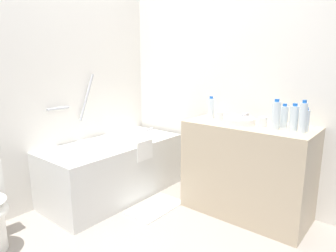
{
  "coord_description": "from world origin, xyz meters",
  "views": [
    {
      "loc": [
        -1.32,
        -1.53,
        1.42
      ],
      "look_at": [
        0.71,
        0.12,
        0.84
      ],
      "focal_mm": 31.68,
      "sensor_mm": 36.0,
      "label": 1
    }
  ],
  "objects_px": {
    "sink_basin": "(239,121)",
    "water_bottle_3": "(276,115)",
    "bathtub": "(114,167)",
    "water_bottle_5": "(294,118)",
    "sink_faucet": "(247,117)",
    "water_bottle_2": "(305,120)",
    "drinking_glass_1": "(263,122)",
    "water_bottle_1": "(211,108)",
    "water_bottle_0": "(284,117)",
    "drinking_glass_0": "(219,116)",
    "bath_mat": "(155,207)",
    "water_bottle_4": "(303,118)"
  },
  "relations": [
    {
      "from": "water_bottle_0",
      "to": "bath_mat",
      "type": "xyz_separation_m",
      "value": [
        -0.52,
        1.0,
        -0.95
      ]
    },
    {
      "from": "water_bottle_0",
      "to": "water_bottle_5",
      "type": "height_order",
      "value": "water_bottle_5"
    },
    {
      "from": "bathtub",
      "to": "sink_basin",
      "type": "bearing_deg",
      "value": -67.85
    },
    {
      "from": "water_bottle_3",
      "to": "drinking_glass_1",
      "type": "distance_m",
      "value": 0.15
    },
    {
      "from": "water_bottle_1",
      "to": "water_bottle_2",
      "type": "distance_m",
      "value": 0.88
    },
    {
      "from": "bathtub",
      "to": "water_bottle_5",
      "type": "xyz_separation_m",
      "value": [
        0.52,
        -1.64,
        0.66
      ]
    },
    {
      "from": "sink_basin",
      "to": "water_bottle_2",
      "type": "bearing_deg",
      "value": -83.17
    },
    {
      "from": "bathtub",
      "to": "water_bottle_4",
      "type": "height_order",
      "value": "bathtub"
    },
    {
      "from": "water_bottle_0",
      "to": "water_bottle_1",
      "type": "relative_size",
      "value": 0.96
    },
    {
      "from": "bathtub",
      "to": "water_bottle_4",
      "type": "relative_size",
      "value": 5.68
    },
    {
      "from": "sink_basin",
      "to": "drinking_glass_0",
      "type": "distance_m",
      "value": 0.22
    },
    {
      "from": "drinking_glass_1",
      "to": "water_bottle_1",
      "type": "bearing_deg",
      "value": 85.31
    },
    {
      "from": "water_bottle_2",
      "to": "drinking_glass_1",
      "type": "height_order",
      "value": "water_bottle_2"
    },
    {
      "from": "sink_faucet",
      "to": "water_bottle_4",
      "type": "xyz_separation_m",
      "value": [
        -0.18,
        -0.54,
        0.09
      ]
    },
    {
      "from": "water_bottle_0",
      "to": "drinking_glass_0",
      "type": "relative_size",
      "value": 2.54
    },
    {
      "from": "bathtub",
      "to": "water_bottle_5",
      "type": "height_order",
      "value": "bathtub"
    },
    {
      "from": "sink_basin",
      "to": "sink_faucet",
      "type": "relative_size",
      "value": 1.88
    },
    {
      "from": "water_bottle_3",
      "to": "bathtub",
      "type": "bearing_deg",
      "value": 107.2
    },
    {
      "from": "water_bottle_5",
      "to": "bath_mat",
      "type": "xyz_separation_m",
      "value": [
        -0.47,
        1.1,
        -0.96
      ]
    },
    {
      "from": "sink_basin",
      "to": "water_bottle_3",
      "type": "distance_m",
      "value": 0.34
    },
    {
      "from": "water_bottle_2",
      "to": "water_bottle_3",
      "type": "distance_m",
      "value": 0.23
    },
    {
      "from": "sink_basin",
      "to": "water_bottle_1",
      "type": "bearing_deg",
      "value": 76.88
    },
    {
      "from": "water_bottle_2",
      "to": "water_bottle_0",
      "type": "bearing_deg",
      "value": 83.43
    },
    {
      "from": "sink_faucet",
      "to": "water_bottle_3",
      "type": "xyz_separation_m",
      "value": [
        -0.18,
        -0.33,
        0.08
      ]
    },
    {
      "from": "water_bottle_0",
      "to": "bath_mat",
      "type": "relative_size",
      "value": 0.37
    },
    {
      "from": "sink_basin",
      "to": "water_bottle_3",
      "type": "bearing_deg",
      "value": -92.08
    },
    {
      "from": "bathtub",
      "to": "water_bottle_4",
      "type": "xyz_separation_m",
      "value": [
        0.47,
        -1.72,
        0.67
      ]
    },
    {
      "from": "bathtub",
      "to": "drinking_glass_0",
      "type": "bearing_deg",
      "value": -62.13
    },
    {
      "from": "sink_faucet",
      "to": "water_bottle_2",
      "type": "bearing_deg",
      "value": -100.71
    },
    {
      "from": "water_bottle_0",
      "to": "water_bottle_5",
      "type": "distance_m",
      "value": 0.11
    },
    {
      "from": "water_bottle_4",
      "to": "drinking_glass_0",
      "type": "distance_m",
      "value": 0.76
    },
    {
      "from": "water_bottle_3",
      "to": "water_bottle_5",
      "type": "relative_size",
      "value": 1.13
    },
    {
      "from": "sink_faucet",
      "to": "water_bottle_1",
      "type": "bearing_deg",
      "value": 104.67
    },
    {
      "from": "water_bottle_5",
      "to": "drinking_glass_1",
      "type": "distance_m",
      "value": 0.26
    },
    {
      "from": "sink_basin",
      "to": "bath_mat",
      "type": "bearing_deg",
      "value": 124.33
    },
    {
      "from": "bathtub",
      "to": "sink_basin",
      "type": "height_order",
      "value": "bathtub"
    },
    {
      "from": "water_bottle_1",
      "to": "water_bottle_2",
      "type": "relative_size",
      "value": 1.11
    },
    {
      "from": "drinking_glass_1",
      "to": "bath_mat",
      "type": "relative_size",
      "value": 0.15
    },
    {
      "from": "water_bottle_1",
      "to": "bathtub",
      "type": "bearing_deg",
      "value": 123.64
    },
    {
      "from": "sink_basin",
      "to": "water_bottle_4",
      "type": "distance_m",
      "value": 0.55
    },
    {
      "from": "bath_mat",
      "to": "sink_basin",
      "type": "bearing_deg",
      "value": -55.67
    },
    {
      "from": "drinking_glass_1",
      "to": "bath_mat",
      "type": "bearing_deg",
      "value": 118.97
    },
    {
      "from": "water_bottle_4",
      "to": "water_bottle_5",
      "type": "relative_size",
      "value": 1.17
    },
    {
      "from": "sink_faucet",
      "to": "drinking_glass_1",
      "type": "height_order",
      "value": "drinking_glass_1"
    },
    {
      "from": "water_bottle_5",
      "to": "water_bottle_2",
      "type": "bearing_deg",
      "value": -69.29
    },
    {
      "from": "water_bottle_1",
      "to": "drinking_glass_0",
      "type": "xyz_separation_m",
      "value": [
        -0.05,
        -0.12,
        -0.06
      ]
    },
    {
      "from": "sink_basin",
      "to": "water_bottle_5",
      "type": "distance_m",
      "value": 0.47
    },
    {
      "from": "bath_mat",
      "to": "drinking_glass_0",
      "type": "bearing_deg",
      "value": -42.17
    },
    {
      "from": "water_bottle_1",
      "to": "bath_mat",
      "type": "relative_size",
      "value": 0.39
    },
    {
      "from": "water_bottle_3",
      "to": "water_bottle_4",
      "type": "bearing_deg",
      "value": -88.79
    }
  ]
}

